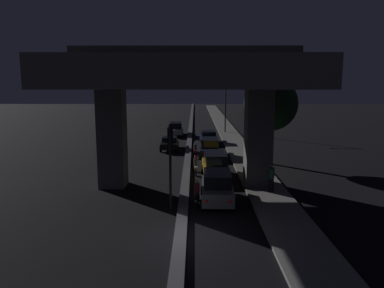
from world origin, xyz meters
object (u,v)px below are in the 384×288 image
Objects in this scene: motorcycle_red_filtering_far at (195,151)px; car_black_lead_oncoming at (170,143)px; car_dark_blue_third at (210,147)px; car_taxi_yellow_second at (215,164)px; car_dark_blue_fourth at (208,137)px; traffic_light_left_of_median at (170,152)px; motorcycle_black_filtering_near at (197,194)px; car_silver_second_oncoming at (176,129)px; pedestrian_on_sidewalk at (271,178)px; car_grey_lead at (217,187)px; motorcycle_white_filtering_mid at (196,166)px; street_lamp at (222,100)px.

car_black_lead_oncoming is at bearing 37.03° from motorcycle_red_filtering_far.
car_taxi_yellow_second is at bearing -177.01° from car_dark_blue_third.
traffic_light_left_of_median is at bearing 170.12° from car_dark_blue_fourth.
motorcycle_black_filtering_near is at bearing 173.71° from car_dark_blue_fourth.
car_silver_second_oncoming is (-3.94, 21.44, -0.06)m from car_taxi_yellow_second.
car_taxi_yellow_second is 5.24m from pedestrian_on_sidewalk.
car_grey_lead reaches higher than car_dark_blue_fourth.
car_black_lead_oncoming is at bearing 18.07° from car_taxi_yellow_second.
car_dark_blue_third is 2.32× the size of motorcycle_white_filtering_mid.
motorcycle_black_filtering_near is (-3.53, -29.77, -3.80)m from street_lamp.
street_lamp is at bearing -7.25° from car_taxi_yellow_second.
car_silver_second_oncoming is 20.69m from motorcycle_white_filtering_mid.
car_black_lead_oncoming is 10.65m from motorcycle_white_filtering_mid.
car_grey_lead is 20.94m from car_dark_blue_fourth.
pedestrian_on_sidewalk is (7.37, -15.31, 0.34)m from car_black_lead_oncoming.
motorcycle_white_filtering_mid reaches higher than car_dark_blue_fourth.
street_lamp is 3.90× the size of motorcycle_white_filtering_mid.
car_silver_second_oncoming reaches higher than car_black_lead_oncoming.
car_dark_blue_third reaches higher than motorcycle_white_filtering_mid.
car_dark_blue_third reaches higher than car_silver_second_oncoming.
car_silver_second_oncoming is at bearing 92.27° from traffic_light_left_of_median.
car_taxi_yellow_second is at bearing -166.29° from motorcycle_red_filtering_far.
pedestrian_on_sidewalk is (4.64, 2.01, 0.40)m from motorcycle_black_filtering_near.
traffic_light_left_of_median is 2.51× the size of motorcycle_red_filtering_far.
motorcycle_white_filtering_mid is at bearing 13.51° from car_black_lead_oncoming.
motorcycle_black_filtering_near is 1.13× the size of pedestrian_on_sidewalk.
car_grey_lead is at bearing -94.61° from street_lamp.
pedestrian_on_sidewalk is at bearing 24.77° from traffic_light_left_of_median.
car_grey_lead is 2.27× the size of motorcycle_white_filtering_mid.
pedestrian_on_sidewalk reaches higher than car_dark_blue_fourth.
motorcycle_red_filtering_far is at bearing -102.55° from street_lamp.
street_lamp is 3.91× the size of motorcycle_red_filtering_far.
car_grey_lead is 27.44m from car_silver_second_oncoming.
car_dark_blue_third is at bearing 14.10° from car_silver_second_oncoming.
car_silver_second_oncoming is at bearing 12.51° from motorcycle_red_filtering_far.
motorcycle_white_filtering_mid is at bearing -2.69° from motorcycle_black_filtering_near.
car_silver_second_oncoming is at bearing 178.02° from car_black_lead_oncoming.
car_grey_lead is 13.18m from motorcycle_red_filtering_far.
street_lamp is 1.68× the size of car_dark_blue_third.
car_dark_blue_fourth is 0.97× the size of car_black_lead_oncoming.
car_dark_blue_third is (2.71, 14.53, -2.33)m from traffic_light_left_of_median.
motorcycle_white_filtering_mid is (-1.42, 0.91, -0.34)m from car_taxi_yellow_second.
car_taxi_yellow_second is 2.23× the size of motorcycle_red_filtering_far.
traffic_light_left_of_median reaches higher than pedestrian_on_sidewalk.
traffic_light_left_of_median is 1.02× the size of car_silver_second_oncoming.
car_grey_lead is at bearing 11.84° from car_black_lead_oncoming.
car_black_lead_oncoming is (-3.99, 3.59, -0.21)m from car_dark_blue_third.
motorcycle_black_filtering_near reaches higher than car_dark_blue_fourth.
car_dark_blue_third is (0.09, 13.36, -0.02)m from car_grey_lead.
car_dark_blue_third is 12.20m from pedestrian_on_sidewalk.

